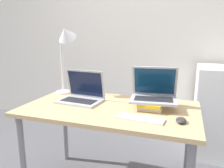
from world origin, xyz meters
TOP-DOWN VIEW (x-y plane):
  - wall_back at (0.00, 1.73)m, footprint 8.00×0.05m
  - desk at (0.00, 0.37)m, footprint 1.31×0.74m
  - laptop_left at (-0.27, 0.44)m, footprint 0.37×0.27m
  - book_stack at (0.31, 0.44)m, footprint 0.18×0.26m
  - laptop_on_books at (0.32, 0.47)m, footprint 0.36×0.29m
  - wireless_keyboard at (0.28, 0.19)m, footprint 0.31×0.13m
  - mouse at (0.52, 0.22)m, footprint 0.06×0.10m
  - desk_lamp at (-0.49, 0.59)m, footprint 0.23×0.20m
  - mini_fridge at (0.90, 1.32)m, footprint 0.50×0.59m

SIDE VIEW (x-z plane):
  - mini_fridge at x=0.90m, z-range 0.00..0.95m
  - desk at x=0.00m, z-range 0.28..1.01m
  - wireless_keyboard at x=0.28m, z-range 0.73..0.74m
  - mouse at x=0.52m, z-range 0.73..0.76m
  - book_stack at x=0.31m, z-range 0.73..0.79m
  - laptop_left at x=-0.27m, z-range 0.65..0.91m
  - laptop_on_books at x=0.32m, z-range 0.71..0.96m
  - desk_lamp at x=-0.49m, z-range 0.89..1.53m
  - wall_back at x=0.00m, z-range 0.00..2.70m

